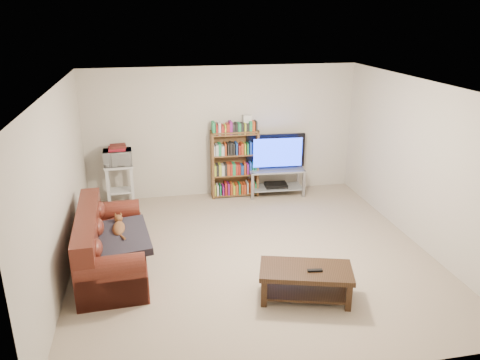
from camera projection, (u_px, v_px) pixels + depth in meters
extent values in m
plane|color=tan|center=(252.00, 254.00, 6.74)|extent=(5.00, 5.00, 0.00)
plane|color=white|center=(254.00, 86.00, 5.93)|extent=(5.00, 5.00, 0.00)
plane|color=beige|center=(223.00, 132.00, 8.64)|extent=(5.00, 0.00, 5.00)
plane|color=beige|center=(317.00, 269.00, 4.03)|extent=(5.00, 0.00, 5.00)
plane|color=beige|center=(59.00, 188.00, 5.87)|extent=(0.00, 5.00, 5.00)
plane|color=beige|center=(420.00, 164.00, 6.80)|extent=(0.00, 5.00, 5.00)
cube|color=#592117|center=(114.00, 256.00, 6.31)|extent=(0.92, 1.98, 0.37)
cube|color=#592117|center=(89.00, 242.00, 6.16)|extent=(0.34, 1.95, 0.81)
cube|color=#592117|center=(113.00, 286.00, 5.51)|extent=(0.81, 0.27, 0.49)
cube|color=#592117|center=(114.00, 226.00, 7.07)|extent=(0.81, 0.27, 0.49)
cube|color=#28242E|center=(119.00, 238.00, 6.10)|extent=(0.87, 1.06, 0.18)
cube|color=black|center=(306.00, 271.00, 5.59)|extent=(1.21, 0.84, 0.06)
cube|color=black|center=(305.00, 290.00, 5.68)|extent=(1.09, 0.75, 0.03)
cube|color=black|center=(264.00, 293.00, 5.50)|extent=(0.09, 0.09, 0.34)
cube|color=black|center=(349.00, 297.00, 5.42)|extent=(0.09, 0.09, 0.34)
cube|color=black|center=(265.00, 274.00, 5.90)|extent=(0.09, 0.09, 0.34)
cube|color=black|center=(344.00, 278.00, 5.82)|extent=(0.09, 0.09, 0.34)
cube|color=black|center=(315.00, 270.00, 5.52)|extent=(0.19, 0.07, 0.02)
cube|color=#999EA3|center=(276.00, 169.00, 8.78)|extent=(1.06, 0.52, 0.03)
cube|color=#999EA3|center=(276.00, 187.00, 8.90)|extent=(1.01, 0.50, 0.02)
cube|color=gray|center=(252.00, 187.00, 8.61)|extent=(0.05, 0.05, 0.52)
cube|color=gray|center=(304.00, 184.00, 8.74)|extent=(0.05, 0.05, 0.52)
cube|color=gray|center=(249.00, 179.00, 8.98)|extent=(0.05, 0.05, 0.52)
cube|color=gray|center=(298.00, 177.00, 9.11)|extent=(0.05, 0.05, 0.52)
imported|color=black|center=(277.00, 152.00, 8.66)|extent=(1.12, 0.21, 0.64)
cube|color=black|center=(276.00, 185.00, 8.88)|extent=(0.43, 0.31, 0.06)
cube|color=brown|center=(212.00, 165.00, 8.61)|extent=(0.04, 0.27, 1.26)
cube|color=brown|center=(257.00, 163.00, 8.76)|extent=(0.04, 0.27, 1.26)
cube|color=brown|center=(234.00, 131.00, 8.48)|extent=(0.88, 0.29, 0.03)
cube|color=maroon|center=(224.00, 129.00, 8.43)|extent=(0.26, 0.20, 0.07)
cube|color=silver|center=(119.00, 166.00, 8.14)|extent=(0.50, 0.38, 0.04)
cube|color=silver|center=(121.00, 191.00, 8.30)|extent=(0.45, 0.34, 0.03)
cube|color=silver|center=(108.00, 191.00, 8.10)|extent=(0.05, 0.05, 0.74)
cube|color=silver|center=(133.00, 189.00, 8.20)|extent=(0.05, 0.05, 0.74)
cube|color=silver|center=(109.00, 185.00, 8.35)|extent=(0.05, 0.05, 0.74)
cube|color=silver|center=(132.00, 183.00, 8.45)|extent=(0.05, 0.05, 0.74)
imported|color=silver|center=(118.00, 157.00, 8.09)|extent=(0.50, 0.35, 0.27)
cube|color=maroon|center=(117.00, 149.00, 8.04)|extent=(0.30, 0.26, 0.05)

